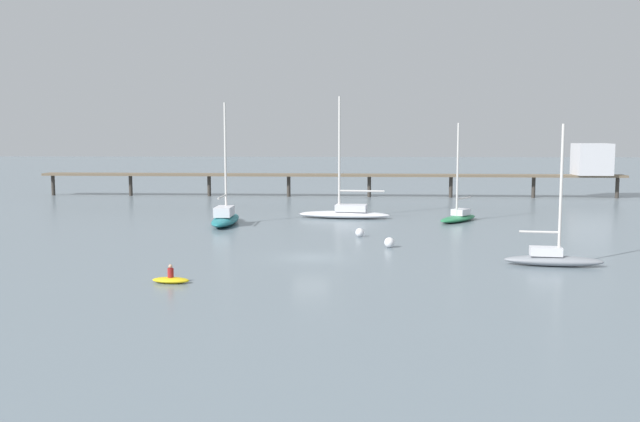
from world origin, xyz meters
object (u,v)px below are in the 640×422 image
(sailboat_green, at_px, (458,215))
(sailboat_teal, at_px, (225,217))
(dinghy_yellow, at_px, (171,279))
(sailboat_white, at_px, (345,212))
(pier, at_px, (470,167))
(mooring_buoy_outer, at_px, (389,242))
(mooring_buoy_inner, at_px, (360,232))
(sailboat_gray, at_px, (552,256))

(sailboat_green, xyz_separation_m, sailboat_teal, (-22.98, -3.57, 0.18))
(dinghy_yellow, bearing_deg, sailboat_white, 72.55)
(sailboat_white, bearing_deg, pier, 55.13)
(sailboat_teal, xyz_separation_m, dinghy_yellow, (1.27, -26.87, -0.56))
(sailboat_green, xyz_separation_m, mooring_buoy_outer, (-7.86, -16.67, -0.20))
(mooring_buoy_inner, bearing_deg, sailboat_gray, -45.32)
(sailboat_gray, bearing_deg, sailboat_green, 96.46)
(sailboat_teal, bearing_deg, dinghy_yellow, -87.30)
(pier, height_order, sailboat_teal, sailboat_teal)
(pier, xyz_separation_m, mooring_buoy_outer, (-13.27, -43.16, -3.75))
(sailboat_gray, xyz_separation_m, dinghy_yellow, (-24.42, -6.51, -0.42))
(sailboat_gray, bearing_deg, mooring_buoy_inner, 134.68)
(sailboat_white, relative_size, mooring_buoy_inner, 16.80)
(sailboat_gray, xyz_separation_m, sailboat_teal, (-25.69, 20.36, 0.14))
(dinghy_yellow, bearing_deg, mooring_buoy_inner, 59.14)
(sailboat_white, height_order, mooring_buoy_inner, sailboat_white)
(sailboat_gray, distance_m, mooring_buoy_outer, 12.83)
(dinghy_yellow, bearing_deg, mooring_buoy_outer, 44.84)
(sailboat_gray, relative_size, sailboat_teal, 0.81)
(sailboat_green, bearing_deg, mooring_buoy_outer, -115.25)
(dinghy_yellow, bearing_deg, sailboat_teal, 92.70)
(sailboat_gray, distance_m, mooring_buoy_inner, 18.20)
(sailboat_white, height_order, mooring_buoy_outer, sailboat_white)
(sailboat_gray, relative_size, mooring_buoy_inner, 12.73)
(sailboat_teal, height_order, mooring_buoy_outer, sailboat_teal)
(pier, distance_m, dinghy_yellow, 63.18)
(sailboat_gray, height_order, mooring_buoy_outer, sailboat_gray)
(mooring_buoy_outer, bearing_deg, sailboat_green, 64.75)
(sailboat_teal, height_order, dinghy_yellow, sailboat_teal)
(sailboat_gray, height_order, sailboat_teal, sailboat_teal)
(pier, distance_m, sailboat_teal, 41.48)
(sailboat_green, bearing_deg, pier, 78.45)
(sailboat_green, bearing_deg, dinghy_yellow, -125.50)
(dinghy_yellow, bearing_deg, sailboat_green, 54.50)
(sailboat_gray, xyz_separation_m, mooring_buoy_outer, (-10.57, 7.26, -0.24))
(sailboat_green, height_order, mooring_buoy_outer, sailboat_green)
(sailboat_gray, relative_size, mooring_buoy_outer, 11.81)
(sailboat_green, relative_size, dinghy_yellow, 4.15)
(mooring_buoy_inner, bearing_deg, sailboat_white, 95.65)
(dinghy_yellow, distance_m, mooring_buoy_inner, 22.66)
(sailboat_teal, distance_m, mooring_buoy_outer, 20.01)
(mooring_buoy_inner, bearing_deg, dinghy_yellow, -120.86)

